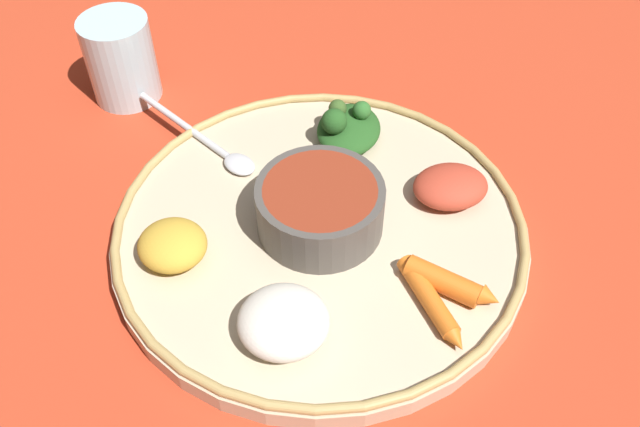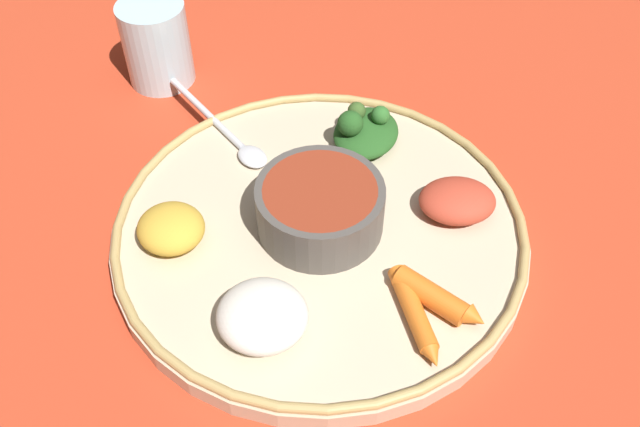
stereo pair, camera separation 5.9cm
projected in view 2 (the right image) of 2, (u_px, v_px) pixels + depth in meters
ground_plane at (320, 238)px, 0.61m from camera, size 2.40×2.40×0.00m
platter at (320, 232)px, 0.60m from camera, size 0.36×0.36×0.02m
platter_rim at (320, 223)px, 0.60m from camera, size 0.35×0.35×0.01m
center_bowl at (320, 206)px, 0.58m from camera, size 0.11×0.11×0.04m
spoon at (230, 135)px, 0.67m from camera, size 0.04×0.17×0.01m
greens_pile at (364, 130)px, 0.66m from camera, size 0.09×0.08×0.04m
carrot_near_spoon at (415, 315)px, 0.53m from camera, size 0.06×0.08×0.02m
carrot_outer at (441, 297)px, 0.54m from camera, size 0.02×0.08×0.02m
mound_berbere_red at (457, 201)px, 0.60m from camera, size 0.09×0.09×0.03m
mound_rice_white at (262, 316)px, 0.51m from camera, size 0.09×0.09×0.03m
mound_lentil_yellow at (171, 228)px, 0.58m from camera, size 0.07×0.07×0.03m
drinking_glass at (157, 48)px, 0.74m from camera, size 0.07×0.07×0.09m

